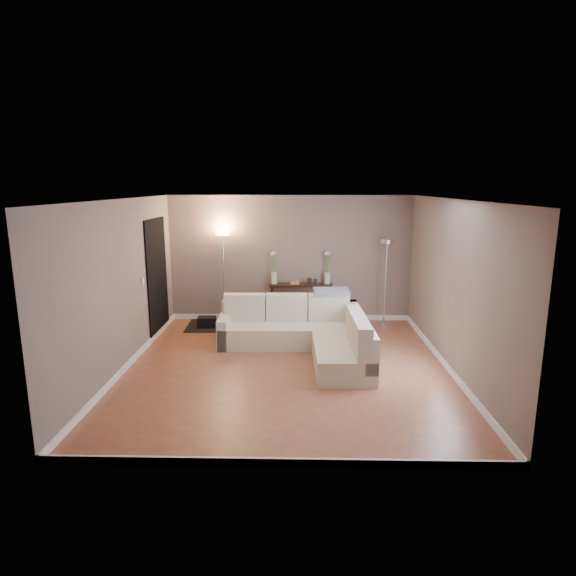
{
  "coord_description": "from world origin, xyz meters",
  "views": [
    {
      "loc": [
        0.18,
        -7.12,
        2.81
      ],
      "look_at": [
        0.0,
        0.8,
        1.1
      ],
      "focal_mm": 30.0,
      "sensor_mm": 36.0,
      "label": 1
    }
  ],
  "objects_px": {
    "sectional_sofa": "(308,333)",
    "floor_lamp_unlit": "(386,265)",
    "floor_lamp_lit": "(223,258)",
    "console_table": "(297,300)"
  },
  "relations": [
    {
      "from": "floor_lamp_unlit",
      "to": "floor_lamp_lit",
      "type": "bearing_deg",
      "value": 176.08
    },
    {
      "from": "sectional_sofa",
      "to": "floor_lamp_unlit",
      "type": "relative_size",
      "value": 1.45
    },
    {
      "from": "floor_lamp_lit",
      "to": "floor_lamp_unlit",
      "type": "xyz_separation_m",
      "value": [
        3.29,
        -0.23,
        -0.1
      ]
    },
    {
      "from": "floor_lamp_lit",
      "to": "sectional_sofa",
      "type": "bearing_deg",
      "value": -46.85
    },
    {
      "from": "sectional_sofa",
      "to": "floor_lamp_unlit",
      "type": "distance_m",
      "value": 2.42
    },
    {
      "from": "sectional_sofa",
      "to": "floor_lamp_lit",
      "type": "distance_m",
      "value": 2.7
    },
    {
      "from": "floor_lamp_lit",
      "to": "floor_lamp_unlit",
      "type": "bearing_deg",
      "value": -3.92
    },
    {
      "from": "sectional_sofa",
      "to": "console_table",
      "type": "height_order",
      "value": "sectional_sofa"
    },
    {
      "from": "floor_lamp_unlit",
      "to": "console_table",
      "type": "bearing_deg",
      "value": 171.42
    },
    {
      "from": "sectional_sofa",
      "to": "floor_lamp_unlit",
      "type": "xyz_separation_m",
      "value": [
        1.57,
        1.61,
        0.91
      ]
    }
  ]
}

